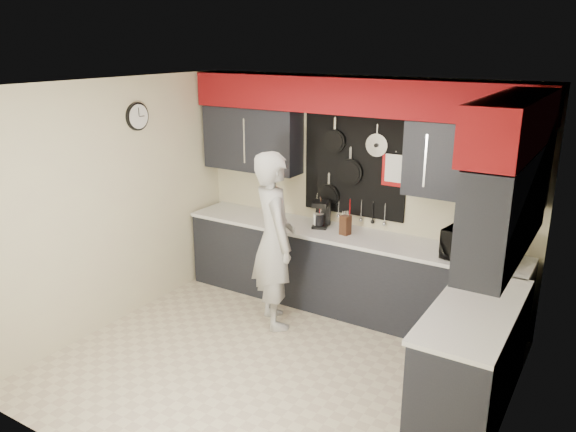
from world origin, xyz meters
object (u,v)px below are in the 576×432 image
Objects in this scene: microwave at (474,246)px; person at (274,241)px; knife_block at (345,225)px; utensil_crock at (319,220)px; coffee_maker at (321,213)px.

person is (-1.90, -0.58, -0.12)m from microwave.
knife_block is 1.37× the size of utensil_crock.
microwave is 1.99m from person.
person is at bearing -116.06° from knife_block.
utensil_crock is 0.08m from coffee_maker.
person is (-0.51, -0.64, -0.08)m from knife_block.
knife_block is 0.38m from utensil_crock.
knife_block is 0.82m from person.
utensil_crock is at bearing -149.32° from coffee_maker.
knife_block is 0.37m from coffee_maker.
utensil_crock is at bearing -174.38° from microwave.
microwave is 1.77m from utensil_crock.
microwave reaches higher than knife_block.
coffee_maker reaches higher than knife_block.
knife_block reaches higher than utensil_crock.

